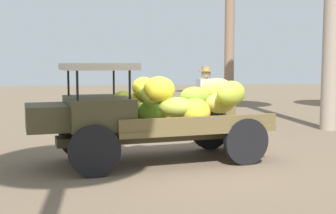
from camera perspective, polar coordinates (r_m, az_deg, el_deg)
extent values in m
plane|color=brown|center=(8.60, 2.54, -6.94)|extent=(60.00, 60.00, 0.00)
cube|color=#3F3A22|center=(8.50, -0.64, -3.76)|extent=(4.02, 1.12, 0.16)
cylinder|color=black|center=(7.40, -9.43, -5.64)|extent=(0.88, 0.29, 0.87)
cylinder|color=black|center=(8.95, -11.14, -3.71)|extent=(0.88, 0.29, 0.87)
cylinder|color=black|center=(8.32, 10.01, -4.40)|extent=(0.88, 0.29, 0.87)
cylinder|color=black|center=(9.73, 5.44, -2.88)|extent=(0.88, 0.29, 0.87)
cube|color=brown|center=(8.62, 2.20, -2.42)|extent=(3.25, 2.21, 0.10)
cube|color=brown|center=(7.87, 4.31, -2.03)|extent=(2.97, 0.59, 0.22)
cube|color=brown|center=(9.34, 0.43, -0.80)|extent=(2.97, 0.59, 0.22)
cube|color=#3F3A22|center=(8.13, -9.04, -0.66)|extent=(1.34, 1.69, 0.55)
cube|color=#3F3A22|center=(8.03, -15.37, -1.27)|extent=(0.87, 1.17, 0.44)
cylinder|color=black|center=(7.38, -11.60, 2.94)|extent=(0.04, 0.04, 0.55)
cylinder|color=black|center=(8.66, -12.71, 3.30)|extent=(0.04, 0.04, 0.55)
cylinder|color=black|center=(7.54, -4.95, 3.09)|extent=(0.04, 0.04, 0.55)
cylinder|color=black|center=(8.80, -7.00, 3.43)|extent=(0.04, 0.04, 0.55)
cube|color=beige|center=(8.08, -9.13, 5.16)|extent=(1.46, 1.71, 0.12)
ellipsoid|color=#B1C842|center=(8.24, -1.74, 1.62)|extent=(0.72, 0.63, 0.47)
ellipsoid|color=#D2B253|center=(9.22, 6.36, 2.29)|extent=(0.72, 0.51, 0.51)
ellipsoid|color=#BECF3E|center=(8.56, -5.65, 0.55)|extent=(0.73, 0.71, 0.56)
ellipsoid|color=gold|center=(8.72, -4.57, 0.40)|extent=(0.54, 0.62, 0.55)
ellipsoid|color=#83AA2E|center=(8.86, 3.48, 1.32)|extent=(0.65, 0.42, 0.44)
ellipsoid|color=yellow|center=(8.10, -1.17, 2.32)|extent=(0.68, 0.62, 0.54)
ellipsoid|color=yellow|center=(8.56, -3.07, 2.51)|extent=(0.61, 0.69, 0.55)
ellipsoid|color=gold|center=(8.63, 6.75, 0.52)|extent=(0.70, 0.50, 0.42)
ellipsoid|color=#80C03D|center=(8.66, -2.36, -0.42)|extent=(0.57, 0.55, 0.55)
ellipsoid|color=#93B333|center=(8.77, -1.60, -0.34)|extent=(0.76, 0.70, 0.53)
ellipsoid|color=#B6C639|center=(8.42, 8.12, 1.74)|extent=(0.80, 0.74, 0.51)
ellipsoid|color=gold|center=(9.12, 6.67, 1.88)|extent=(0.72, 0.60, 0.42)
ellipsoid|color=yellow|center=(8.10, 3.60, -0.63)|extent=(0.63, 0.65, 0.64)
ellipsoid|color=#B1BD3F|center=(8.07, 1.15, -0.07)|extent=(0.74, 0.61, 0.43)
cylinder|color=#C0B29A|center=(10.52, 5.50, -2.23)|extent=(0.15, 0.15, 0.87)
cylinder|color=#C0B29A|center=(10.41, 4.22, -2.31)|extent=(0.15, 0.15, 0.87)
cube|color=#B0B0AB|center=(10.38, 4.90, 1.88)|extent=(0.44, 0.32, 0.65)
cylinder|color=#B0B0AB|center=(10.33, 5.65, 2.40)|extent=(0.37, 0.33, 0.10)
cylinder|color=#B0B0AB|center=(10.25, 4.65, 2.38)|extent=(0.27, 0.40, 0.10)
sphere|color=tan|center=(10.37, 4.92, 4.28)|extent=(0.22, 0.22, 0.22)
cylinder|color=olive|center=(10.36, 4.92, 4.65)|extent=(0.34, 0.34, 0.02)
cylinder|color=olive|center=(10.36, 4.93, 4.98)|extent=(0.20, 0.20, 0.10)
cube|color=#7B634B|center=(9.72, 9.92, -4.08)|extent=(0.70, 0.70, 0.49)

